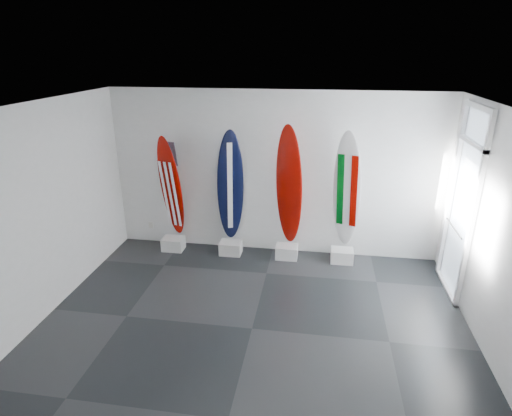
% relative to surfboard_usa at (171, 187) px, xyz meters
% --- Properties ---
extents(floor, '(6.00, 6.00, 0.00)m').
position_rel_surfboard_usa_xyz_m(floor, '(1.90, -2.28, -1.23)').
color(floor, black).
rests_on(floor, ground).
extents(ceiling, '(6.00, 6.00, 0.00)m').
position_rel_surfboard_usa_xyz_m(ceiling, '(1.90, -2.28, 1.77)').
color(ceiling, white).
rests_on(ceiling, wall_back).
extents(wall_back, '(6.00, 0.00, 6.00)m').
position_rel_surfboard_usa_xyz_m(wall_back, '(1.90, 0.22, 0.27)').
color(wall_back, white).
rests_on(wall_back, ground).
extents(wall_front, '(6.00, 0.00, 6.00)m').
position_rel_surfboard_usa_xyz_m(wall_front, '(1.90, -4.78, 0.27)').
color(wall_front, white).
rests_on(wall_front, ground).
extents(wall_left, '(0.00, 5.00, 5.00)m').
position_rel_surfboard_usa_xyz_m(wall_left, '(-1.10, -2.28, 0.27)').
color(wall_left, white).
rests_on(wall_left, ground).
extents(wall_right, '(0.00, 5.00, 5.00)m').
position_rel_surfboard_usa_xyz_m(wall_right, '(4.90, -2.28, 0.27)').
color(wall_right, white).
rests_on(wall_right, ground).
extents(display_block_usa, '(0.40, 0.30, 0.24)m').
position_rel_surfboard_usa_xyz_m(display_block_usa, '(0.00, -0.10, -1.11)').
color(display_block_usa, silver).
rests_on(display_block_usa, floor).
extents(surfboard_usa, '(0.54, 0.50, 2.00)m').
position_rel_surfboard_usa_xyz_m(surfboard_usa, '(0.00, 0.00, 0.00)').
color(surfboard_usa, '#8F0902').
rests_on(surfboard_usa, display_block_usa).
extents(display_block_navy, '(0.40, 0.30, 0.24)m').
position_rel_surfboard_usa_xyz_m(display_block_navy, '(1.13, -0.10, -1.11)').
color(display_block_navy, silver).
rests_on(display_block_navy, floor).
extents(surfboard_navy, '(0.55, 0.43, 2.13)m').
position_rel_surfboard_usa_xyz_m(surfboard_navy, '(1.13, 0.00, 0.07)').
color(surfboard_navy, black).
rests_on(surfboard_navy, display_block_navy).
extents(display_block_swiss, '(0.40, 0.30, 0.24)m').
position_rel_surfboard_usa_xyz_m(display_block_swiss, '(2.19, -0.10, -1.11)').
color(display_block_swiss, silver).
rests_on(display_block_swiss, floor).
extents(surfboard_swiss, '(0.58, 0.45, 2.24)m').
position_rel_surfboard_usa_xyz_m(surfboard_swiss, '(2.19, 0.00, 0.13)').
color(surfboard_swiss, '#8F0902').
rests_on(surfboard_swiss, display_block_swiss).
extents(display_block_italy, '(0.40, 0.30, 0.24)m').
position_rel_surfboard_usa_xyz_m(display_block_italy, '(3.19, -0.10, -1.11)').
color(display_block_italy, silver).
rests_on(display_block_italy, floor).
extents(surfboard_italy, '(0.60, 0.54, 2.19)m').
position_rel_surfboard_usa_xyz_m(surfboard_italy, '(3.19, 0.00, 0.09)').
color(surfboard_italy, white).
rests_on(surfboard_italy, display_block_italy).
extents(wall_outlet, '(0.09, 0.02, 0.13)m').
position_rel_surfboard_usa_xyz_m(wall_outlet, '(-0.55, 0.20, -0.88)').
color(wall_outlet, silver).
rests_on(wall_outlet, wall_back).
extents(glass_door, '(0.12, 1.16, 2.85)m').
position_rel_surfboard_usa_xyz_m(glass_door, '(4.87, -0.73, 0.19)').
color(glass_door, white).
rests_on(glass_door, floor).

